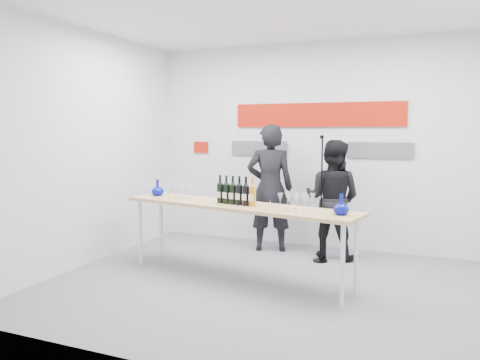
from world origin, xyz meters
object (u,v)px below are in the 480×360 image
(tasting_table, at_px, (237,210))
(presenter_right, at_px, (332,199))
(presenter_left, at_px, (270,188))
(mic_stand, at_px, (321,224))

(tasting_table, height_order, presenter_right, presenter_right)
(tasting_table, distance_m, presenter_right, 1.59)
(tasting_table, relative_size, presenter_right, 1.87)
(presenter_left, xyz_separation_m, mic_stand, (0.81, -0.30, -0.40))
(presenter_right, height_order, mic_stand, mic_stand)
(tasting_table, distance_m, presenter_left, 1.37)
(presenter_left, height_order, presenter_right, presenter_left)
(mic_stand, bearing_deg, presenter_left, 136.73)
(presenter_right, bearing_deg, tasting_table, 65.49)
(presenter_left, distance_m, presenter_right, 0.91)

